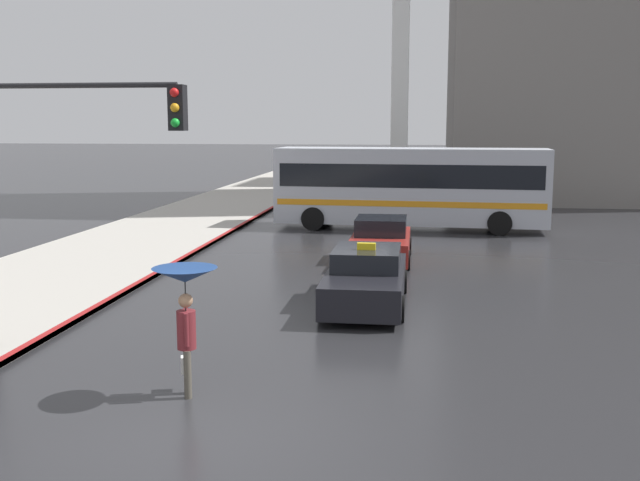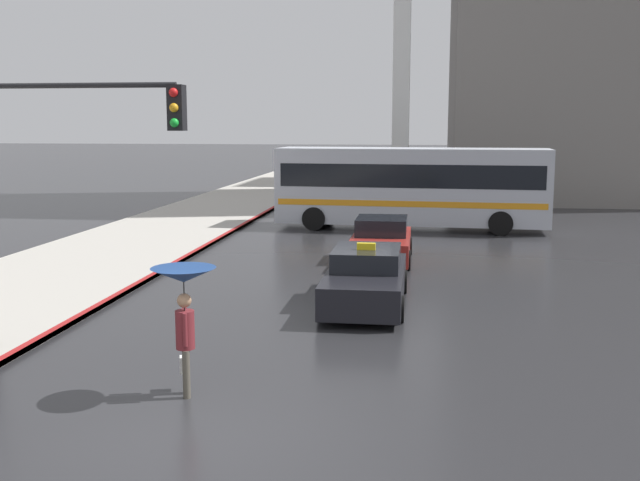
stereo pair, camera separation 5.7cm
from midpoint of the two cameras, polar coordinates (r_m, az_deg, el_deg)
ground_plane at (r=10.60m, az=-9.98°, el=-15.35°), size 300.00×300.00×0.00m
taxi at (r=18.05m, az=3.62°, el=-2.94°), size 1.91×4.68×1.52m
sedan_red at (r=23.81m, az=4.76°, el=-0.07°), size 1.91×4.22×1.38m
city_bus at (r=31.21m, az=7.03°, el=4.27°), size 11.19×3.18×3.34m
pedestrian_with_umbrella at (r=12.00m, az=-10.19°, el=-3.99°), size 1.03×1.03×2.10m
traffic_light at (r=14.42m, az=-18.75°, el=6.03°), size 3.97×0.38×5.31m
monument_cross at (r=41.38m, az=6.34°, el=16.71°), size 7.76×0.90×17.64m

